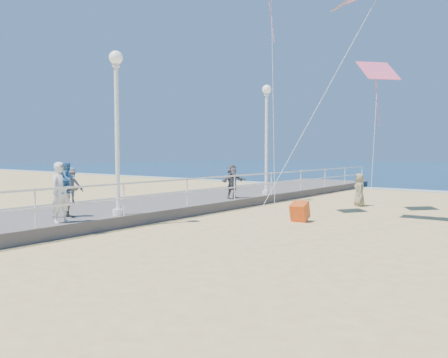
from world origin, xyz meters
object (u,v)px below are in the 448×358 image
Objects in this scene: woman_holding_toddler at (61,192)px; spectator_1 at (65,191)px; box_kite at (300,213)px; toddler_held at (68,178)px; spectator_2 at (71,186)px; lamp_post_far at (266,128)px; beach_walker_c at (359,190)px; lamp_post_mid at (117,115)px; spectator_5 at (232,182)px.

spectator_1 is (-0.83, 0.65, -0.05)m from woman_holding_toddler.
spectator_1 is 2.78× the size of box_kite.
toddler_held is 7.84m from box_kite.
spectator_2 is (-4.12, 2.71, -0.58)m from toddler_held.
lamp_post_far is 5.26m from beach_walker_c.
lamp_post_far is 6.85m from box_kite.
lamp_post_mid is 3.11m from woman_holding_toddler.
spectator_1 is at bearing -104.59° from spectator_2.
toddler_held is at bearing -48.78° from beach_walker_c.
lamp_post_mid reaches higher than toddler_held.
lamp_post_mid is 11.56m from beach_walker_c.
lamp_post_far is 10.67m from spectator_1.
spectator_1 is 3.84m from spectator_2.
box_kite is (4.15, -4.29, -3.36)m from lamp_post_far.
toddler_held reaches higher than spectator_1.
lamp_post_far reaches higher than woman_holding_toddler.
beach_walker_c is at bearing 68.19° from lamp_post_mid.
lamp_post_far is 9.43m from spectator_2.
toddler_held is (0.10, -10.86, -1.95)m from lamp_post_far.
spectator_5 is at bearing -94.51° from lamp_post_far.
toddler_held is at bearing -129.21° from box_kite.
beach_walker_c is at bearing 5.47° from spectator_1.
box_kite is (4.20, 6.72, -0.99)m from woman_holding_toddler.
lamp_post_mid is 1.00× the size of lamp_post_far.
lamp_post_mid is at bearing -6.73° from woman_holding_toddler.
spectator_5 is at bearing 150.05° from box_kite.
spectator_5 is (-0.30, 8.36, -0.55)m from toddler_held.
spectator_1 is at bearing 57.48° from toddler_held.
woman_holding_toddler is 1.18× the size of beach_walker_c.
lamp_post_mid is 6.97m from spectator_5.
spectator_5 is at bearing -13.54° from spectator_2.
woman_holding_toddler is 1.06m from spectator_1.
woman_holding_toddler is at bearing -49.20° from beach_walker_c.
spectator_1 is at bearing -122.92° from lamp_post_mid.
beach_walker_c is (4.16, 1.38, -2.91)m from lamp_post_far.
spectator_1 is at bearing -173.45° from spectator_5.
lamp_post_mid is at bearing -90.00° from lamp_post_far.
woman_holding_toddler is 1.94× the size of toddler_held.
woman_holding_toddler is (-0.05, -11.01, -2.37)m from lamp_post_far.
lamp_post_far is at bearing 23.83° from spectator_1.
spectator_5 is 1.00× the size of beach_walker_c.
woman_holding_toddler is at bearing -129.56° from box_kite.
woman_holding_toddler reaches higher than beach_walker_c.
toddler_held is at bearing -86.92° from lamp_post_mid.
box_kite is at bearing -37.32° from woman_holding_toddler.
woman_holding_toddler is at bearing -91.43° from lamp_post_mid.
lamp_post_mid is 3.51× the size of spectator_5.
spectator_2 is at bearing -116.24° from lamp_post_far.
spectator_5 is at bearing -4.31° from woman_holding_toddler.
spectator_1 reaches higher than spectator_5.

